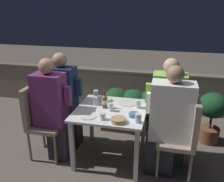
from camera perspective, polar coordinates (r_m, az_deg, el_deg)
The scene contains 25 objects.
ground_plane at distance 3.31m, azimuth -0.26°, elevation -15.51°, with size 16.00×16.00×0.00m, color #665B51.
parapet_wall at distance 4.57m, azimuth 4.57°, elevation 0.33°, with size 9.00×0.18×0.76m.
dining_table at distance 3.00m, azimuth -0.28°, elevation -6.09°, with size 0.87×0.85×0.70m.
planter_hedge at distance 3.80m, azimuth 5.11°, elevation -4.05°, with size 0.99×0.47×0.68m.
chair_left_near at distance 3.22m, azimuth -17.12°, elevation -5.62°, with size 0.42×0.42×0.98m.
person_purple_stripe at distance 3.08m, azimuth -14.04°, elevation -4.46°, with size 0.47×0.26×1.34m.
chair_left_far at distance 3.46m, azimuth -14.25°, elevation -3.47°, with size 0.42×0.42×0.98m.
person_navy_jumper at distance 3.34m, azimuth -11.32°, elevation -2.26°, with size 0.47×0.26×1.34m.
chair_right_near at distance 2.84m, azimuth 17.26°, elevation -9.27°, with size 0.42×0.42×0.98m.
person_white_polo at distance 2.78m, azimuth 13.29°, elevation -7.40°, with size 0.52×0.26×1.34m.
chair_right_far at distance 3.11m, azimuth 16.24°, elevation -6.46°, with size 0.42×0.42×0.98m.
person_green_blouse at distance 3.06m, azimuth 12.65°, elevation -4.53°, with size 0.49×0.26×1.34m.
beer_bottle at distance 2.97m, azimuth -1.72°, elevation -2.48°, with size 0.06×0.06×0.23m.
plate_0 at distance 3.13m, azimuth 3.57°, elevation -2.97°, with size 0.23×0.23×0.01m.
plate_1 at distance 2.79m, azimuth -5.87°, elevation -6.00°, with size 0.20×0.20×0.01m.
bowl_0 at distance 2.78m, azimuth 5.25°, elevation -5.64°, with size 0.12×0.12×0.05m.
bowl_1 at distance 2.64m, azimuth 1.58°, elevation -6.95°, with size 0.17×0.17×0.05m.
bowl_2 at distance 3.21m, azimuth -1.59°, elevation -1.98°, with size 0.16×0.16×0.04m.
glass_cup_0 at distance 3.07m, azimuth -4.04°, elevation -2.37°, with size 0.06×0.06×0.11m.
glass_cup_1 at distance 3.00m, azimuth 6.25°, elevation -3.14°, with size 0.07×0.07×0.10m.
glass_cup_2 at distance 3.34m, azimuth -3.89°, elevation -0.63°, with size 0.07×0.07×0.10m.
glass_cup_3 at distance 2.64m, azimuth 6.29°, elevation -6.48°, with size 0.07×0.07×0.11m.
glass_cup_4 at distance 2.90m, azimuth -0.23°, elevation -3.86°, with size 0.06×0.06×0.10m.
glass_cup_5 at distance 2.69m, azimuth -2.26°, elevation -6.15°, with size 0.07×0.07×0.08m.
potted_plant at distance 3.70m, azimuth 22.96°, elevation -4.80°, with size 0.41×0.41×0.76m.
Camera 1 is at (0.64, -2.62, 1.93)m, focal length 38.00 mm.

